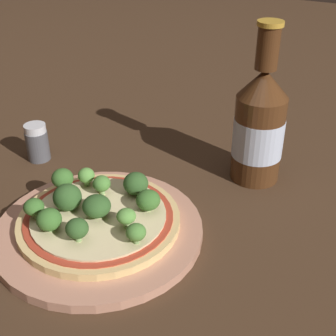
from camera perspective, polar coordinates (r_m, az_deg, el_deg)
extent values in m
plane|color=#3D2819|center=(0.59, -10.11, -7.83)|extent=(3.00, 3.00, 0.00)
cylinder|color=tan|center=(0.59, -8.38, -7.48)|extent=(0.25, 0.25, 0.01)
cylinder|color=tan|center=(0.58, -8.38, -6.32)|extent=(0.20, 0.20, 0.01)
cylinder|color=#A83823|center=(0.58, -8.43, -5.86)|extent=(0.18, 0.18, 0.00)
cylinder|color=beige|center=(0.58, -8.44, -5.77)|extent=(0.17, 0.17, 0.00)
cylinder|color=#7A9E5B|center=(0.57, -8.60, -5.57)|extent=(0.01, 0.01, 0.01)
ellipsoid|color=#2D5123|center=(0.56, -8.69, -4.61)|extent=(0.03, 0.03, 0.03)
cylinder|color=#7A9E5B|center=(0.55, -5.06, -6.75)|extent=(0.01, 0.01, 0.01)
ellipsoid|color=#568E3D|center=(0.54, -5.11, -5.87)|extent=(0.02, 0.02, 0.02)
cylinder|color=#7A9E5B|center=(0.54, -10.91, -8.22)|extent=(0.01, 0.01, 0.01)
ellipsoid|color=#2D5123|center=(0.53, -11.03, -7.24)|extent=(0.03, 0.03, 0.02)
cylinder|color=#7A9E5B|center=(0.56, -14.15, -7.03)|extent=(0.01, 0.01, 0.01)
ellipsoid|color=#386628|center=(0.56, -14.31, -6.09)|extent=(0.03, 0.03, 0.03)
cylinder|color=#7A9E5B|center=(0.61, -8.02, -2.71)|extent=(0.01, 0.01, 0.01)
ellipsoid|color=#477A33|center=(0.61, -8.10, -1.88)|extent=(0.02, 0.02, 0.02)
cylinder|color=#7A9E5B|center=(0.58, -2.41, -4.80)|extent=(0.01, 0.01, 0.01)
ellipsoid|color=#386628|center=(0.57, -2.44, -3.92)|extent=(0.03, 0.03, 0.02)
cylinder|color=#7A9E5B|center=(0.59, -12.03, -4.52)|extent=(0.01, 0.01, 0.01)
ellipsoid|color=#2D5123|center=(0.59, -12.17, -3.51)|extent=(0.04, 0.04, 0.03)
cylinder|color=#7A9E5B|center=(0.63, -12.61, -2.20)|extent=(0.01, 0.01, 0.01)
ellipsoid|color=#386628|center=(0.62, -12.74, -1.22)|extent=(0.03, 0.03, 0.03)
cylinder|color=#7A9E5B|center=(0.61, -3.92, -2.82)|extent=(0.01, 0.01, 0.01)
ellipsoid|color=#2D5123|center=(0.60, -3.96, -1.89)|extent=(0.03, 0.03, 0.03)
cylinder|color=#7A9E5B|center=(0.59, -15.89, -5.42)|extent=(0.01, 0.01, 0.01)
ellipsoid|color=#386628|center=(0.58, -16.04, -4.58)|extent=(0.02, 0.02, 0.02)
cylinder|color=#7A9E5B|center=(0.53, -3.89, -8.65)|extent=(0.01, 0.01, 0.01)
ellipsoid|color=#477A33|center=(0.52, -3.93, -7.81)|extent=(0.02, 0.02, 0.02)
cylinder|color=#7A9E5B|center=(0.63, -9.85, -1.70)|extent=(0.01, 0.01, 0.01)
ellipsoid|color=#568E3D|center=(0.63, -9.94, -0.89)|extent=(0.02, 0.02, 0.02)
cylinder|color=#472814|center=(0.67, 10.89, 3.54)|extent=(0.07, 0.07, 0.13)
cylinder|color=#B2BCD1|center=(0.67, 10.91, 3.73)|extent=(0.07, 0.07, 0.06)
cone|color=#472814|center=(0.64, 11.62, 10.09)|extent=(0.07, 0.07, 0.04)
cylinder|color=#472814|center=(0.63, 12.09, 14.13)|extent=(0.03, 0.03, 0.06)
cylinder|color=#B7892D|center=(0.62, 12.41, 16.85)|extent=(0.03, 0.03, 0.01)
cylinder|color=#4C4C51|center=(0.75, -15.61, 2.66)|extent=(0.03, 0.03, 0.05)
cylinder|color=silver|center=(0.74, -15.92, 4.66)|extent=(0.03, 0.03, 0.01)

